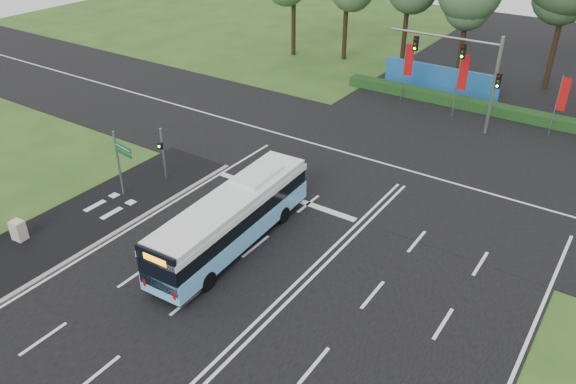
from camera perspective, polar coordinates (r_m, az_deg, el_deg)
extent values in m
plane|color=#26511B|center=(27.14, 2.31, -7.91)|extent=(120.00, 120.00, 0.00)
cube|color=black|center=(27.12, 2.31, -7.87)|extent=(20.00, 120.00, 0.04)
cube|color=black|center=(36.30, 12.45, 2.03)|extent=(120.00, 14.00, 0.05)
cube|color=black|center=(32.68, -19.59, -2.50)|extent=(5.00, 18.00, 0.06)
cube|color=gray|center=(30.98, -16.85, -3.85)|extent=(0.25, 18.00, 0.12)
cube|color=#69B9F4|center=(28.35, -5.57, -3.76)|extent=(2.80, 10.95, 0.99)
cube|color=black|center=(28.60, -5.53, -4.51)|extent=(2.77, 10.89, 0.27)
cube|color=black|center=(27.85, -5.66, -2.22)|extent=(2.70, 10.78, 0.86)
cube|color=white|center=(27.57, -5.72, -1.27)|extent=(2.80, 10.95, 0.32)
cube|color=white|center=(27.41, -5.75, -0.70)|extent=(2.73, 10.51, 0.32)
cube|color=white|center=(28.85, -3.13, 1.73)|extent=(1.58, 2.78, 0.23)
cube|color=black|center=(24.58, -13.13, -7.82)|extent=(2.20, 0.23, 1.99)
cube|color=orange|center=(24.18, -13.37, -6.69)|extent=(1.27, 0.12, 0.32)
cylinder|color=black|center=(31.22, -3.76, -1.27)|extent=(0.30, 0.95, 0.94)
cylinder|color=black|center=(30.23, -0.48, -2.35)|extent=(0.30, 0.95, 0.94)
cylinder|color=black|center=(27.12, -11.65, -7.40)|extent=(0.30, 0.95, 0.94)
cylinder|color=black|center=(25.97, -8.14, -8.95)|extent=(0.30, 0.95, 0.94)
cylinder|color=gray|center=(34.73, -12.53, 3.77)|extent=(0.14, 0.14, 3.38)
cube|color=black|center=(34.35, -12.86, 4.59)|extent=(0.31, 0.24, 0.39)
sphere|color=#19F233|center=(34.29, -12.98, 4.53)|extent=(0.14, 0.14, 0.14)
cylinder|color=gray|center=(33.40, -16.82, 2.71)|extent=(0.12, 0.12, 4.06)
cube|color=#0D4A22|center=(32.23, -16.45, 4.37)|extent=(1.51, 0.30, 0.30)
cube|color=#0D4A22|center=(32.38, -16.36, 3.81)|extent=(1.51, 0.30, 0.22)
cube|color=white|center=(32.21, -16.50, 4.35)|extent=(1.41, 0.24, 0.04)
cube|color=beige|center=(31.95, -25.70, -3.57)|extent=(0.72, 0.62, 1.12)
cylinder|color=gray|center=(47.13, 11.65, 11.86)|extent=(0.07, 0.07, 4.75)
cube|color=#A60E0E|center=(46.81, 12.21, 12.97)|extent=(0.62, 0.23, 2.53)
cylinder|color=gray|center=(44.61, 16.77, 10.34)|extent=(0.08, 0.08, 5.02)
cube|color=#A60E0E|center=(44.14, 17.41, 11.50)|extent=(0.67, 0.12, 2.68)
cylinder|color=gray|center=(43.85, 25.54, 7.88)|extent=(0.07, 0.07, 4.43)
cube|color=#A60E0E|center=(43.49, 26.22, 8.89)|extent=(0.59, 0.09, 2.36)
cylinder|color=gray|center=(41.95, 20.17, 9.98)|extent=(0.24, 0.24, 7.00)
cylinder|color=gray|center=(42.19, 15.56, 14.98)|extent=(8.00, 0.16, 0.16)
cube|color=black|center=(41.96, 17.36, 13.49)|extent=(0.32, 0.28, 1.05)
cube|color=black|center=(43.05, 12.86, 14.50)|extent=(0.32, 0.28, 1.05)
cube|color=black|center=(41.74, 20.62, 10.53)|extent=(0.32, 0.28, 1.05)
cube|color=#153513|center=(47.09, 18.56, 8.33)|extent=(22.00, 1.20, 0.80)
cube|color=#1C579A|center=(50.20, 15.21, 11.02)|extent=(10.00, 0.30, 2.20)
cylinder|color=black|center=(58.19, 0.57, 17.57)|extent=(0.44, 0.44, 7.99)
cylinder|color=black|center=(57.05, 5.87, 17.13)|extent=(0.44, 0.44, 7.93)
cylinder|color=black|center=(54.59, 11.87, 16.47)|extent=(0.44, 0.44, 8.66)
cylinder|color=black|center=(52.91, 17.34, 14.65)|extent=(0.44, 0.44, 7.42)
cylinder|color=black|center=(53.13, 25.63, 14.03)|extent=(0.44, 0.44, 8.96)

